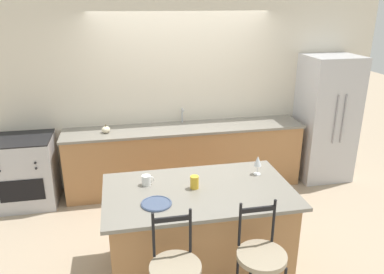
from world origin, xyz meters
name	(u,v)px	position (x,y,z in m)	size (l,w,h in m)	color
ground_plane	(190,197)	(0.00, 0.00, 0.00)	(18.00, 18.00, 0.00)	tan
wall_back	(181,94)	(0.00, 0.66, 1.35)	(6.00, 0.07, 2.70)	beige
back_counter	(185,157)	(0.00, 0.36, 0.47)	(3.41, 0.64, 0.94)	#A87547
sink_faucet	(182,114)	(0.00, 0.55, 1.08)	(0.02, 0.13, 0.22)	#ADAFB5
kitchen_island	(198,230)	(-0.20, -1.49, 0.46)	(1.82, 1.07, 0.92)	#A87547
refrigerator	(326,118)	(2.16, 0.30, 0.95)	(0.77, 0.71, 1.89)	#BCBCC1
oven_range	(26,171)	(-2.19, 0.30, 0.47)	(0.76, 0.70, 0.94)	#B7B7BC
bar_stool_far	(261,266)	(0.15, -2.26, 0.58)	(0.41, 0.41, 1.10)	black
dinner_plate	(156,203)	(-0.63, -1.69, 0.93)	(0.28, 0.28, 0.02)	#425170
wine_glass	(258,161)	(0.47, -1.28, 1.06)	(0.08, 0.08, 0.21)	white
coffee_mug	(147,180)	(-0.68, -1.29, 0.97)	(0.12, 0.09, 0.10)	white
tumbler_cup	(194,182)	(-0.23, -1.45, 0.98)	(0.08, 0.08, 0.13)	gold
pumpkin_decoration	(106,130)	(-1.10, 0.31, 0.98)	(0.12, 0.12, 0.11)	beige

